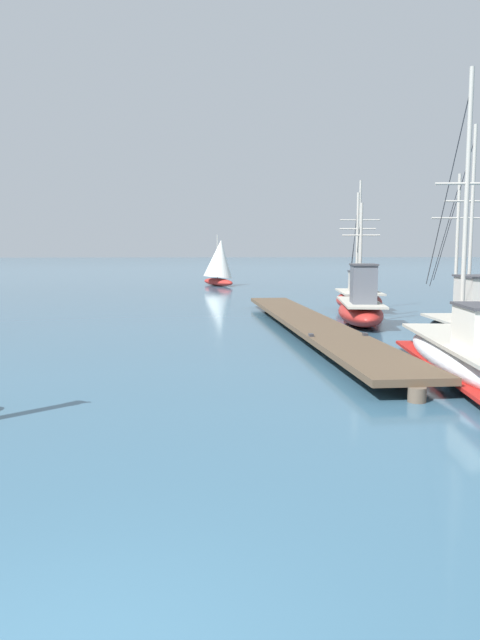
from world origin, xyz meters
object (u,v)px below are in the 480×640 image
(fishing_boat_3, at_px, (467,354))
(distant_sailboat, at_px, (219,262))
(fishing_boat_0, at_px, (359,298))
(fishing_boat_4, at_px, (361,307))
(fishing_boat_1, at_px, (473,322))

(fishing_boat_3, height_order, distant_sailboat, fishing_boat_3)
(fishing_boat_0, bearing_deg, distant_sailboat, 106.88)
(fishing_boat_4, bearing_deg, fishing_boat_0, 75.84)
(fishing_boat_1, xyz_separation_m, distant_sailboat, (-7.00, 30.12, 1.17))
(fishing_boat_0, distance_m, distant_sailboat, 20.92)
(fishing_boat_3, xyz_separation_m, distant_sailboat, (-4.66, 34.96, 1.33))
(fishing_boat_1, xyz_separation_m, fishing_boat_3, (-2.34, -4.84, -0.16))
(fishing_boat_4, bearing_deg, distant_sailboat, 100.62)
(fishing_boat_1, relative_size, distant_sailboat, 1.47)
(fishing_boat_1, height_order, distant_sailboat, fishing_boat_1)
(fishing_boat_0, height_order, fishing_boat_1, fishing_boat_1)
(distant_sailboat, bearing_deg, fishing_boat_4, -79.38)
(fishing_boat_0, height_order, fishing_boat_3, fishing_boat_3)
(fishing_boat_3, distance_m, fishing_boat_4, 9.72)
(fishing_boat_0, height_order, fishing_boat_4, fishing_boat_0)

